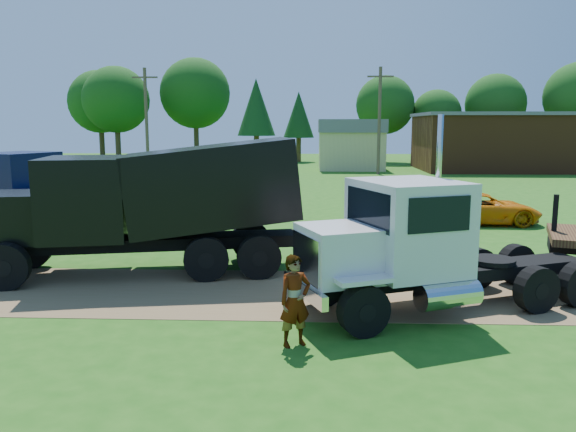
{
  "coord_description": "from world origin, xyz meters",
  "views": [
    {
      "loc": [
        0.26,
        -13.54,
        4.14
      ],
      "look_at": [
        -0.39,
        2.16,
        1.6
      ],
      "focal_mm": 35.0,
      "sensor_mm": 36.0,
      "label": 1
    }
  ],
  "objects_px": {
    "navy_truck": "(33,193)",
    "spectator_a": "(295,301)",
    "black_dump_truck": "(155,200)",
    "white_semi_tractor": "(411,246)",
    "orange_pickup": "(483,208)"
  },
  "relations": [
    {
      "from": "navy_truck",
      "to": "spectator_a",
      "type": "xyz_separation_m",
      "value": [
        10.36,
        -10.73,
        -0.72
      ]
    },
    {
      "from": "black_dump_truck",
      "to": "spectator_a",
      "type": "distance_m",
      "value": 6.74
    },
    {
      "from": "white_semi_tractor",
      "to": "black_dump_truck",
      "type": "xyz_separation_m",
      "value": [
        -6.59,
        3.16,
        0.59
      ]
    },
    {
      "from": "white_semi_tractor",
      "to": "black_dump_truck",
      "type": "height_order",
      "value": "white_semi_tractor"
    },
    {
      "from": "white_semi_tractor",
      "to": "black_dump_truck",
      "type": "distance_m",
      "value": 7.33
    },
    {
      "from": "black_dump_truck",
      "to": "spectator_a",
      "type": "height_order",
      "value": "black_dump_truck"
    },
    {
      "from": "black_dump_truck",
      "to": "spectator_a",
      "type": "xyz_separation_m",
      "value": [
        4.08,
        -5.23,
        -1.21
      ]
    },
    {
      "from": "spectator_a",
      "to": "white_semi_tractor",
      "type": "bearing_deg",
      "value": 9.92
    },
    {
      "from": "navy_truck",
      "to": "orange_pickup",
      "type": "bearing_deg",
      "value": 29.92
    },
    {
      "from": "navy_truck",
      "to": "orange_pickup",
      "type": "xyz_separation_m",
      "value": [
        17.94,
        2.99,
        -0.94
      ]
    },
    {
      "from": "orange_pickup",
      "to": "navy_truck",
      "type": "bearing_deg",
      "value": 99.32
    },
    {
      "from": "orange_pickup",
      "to": "white_semi_tractor",
      "type": "bearing_deg",
      "value": 156.33
    },
    {
      "from": "white_semi_tractor",
      "to": "spectator_a",
      "type": "height_order",
      "value": "white_semi_tractor"
    },
    {
      "from": "black_dump_truck",
      "to": "spectator_a",
      "type": "relative_size",
      "value": 5.09
    },
    {
      "from": "black_dump_truck",
      "to": "navy_truck",
      "type": "bearing_deg",
      "value": 126.86
    }
  ]
}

